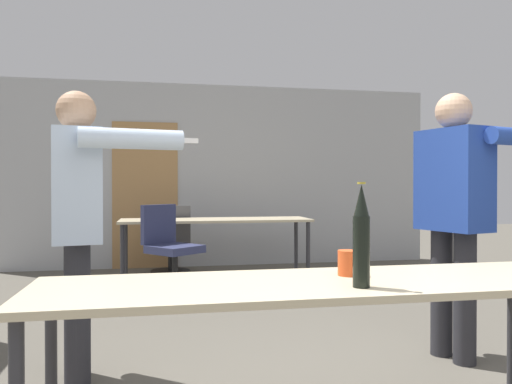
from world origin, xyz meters
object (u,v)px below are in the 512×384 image
(person_left_plaid, at_px, (79,208))
(person_near_casual, at_px, (455,200))
(beer_bottle, at_px, (361,238))
(office_chair_side_rolled, at_px, (170,252))
(office_chair_far_left, at_px, (171,242))
(drink_cup, at_px, (348,263))

(person_left_plaid, relative_size, person_near_casual, 0.97)
(person_near_casual, xyz_separation_m, beer_bottle, (-1.15, -1.15, -0.11))
(person_near_casual, distance_m, office_chair_side_rolled, 3.02)
(office_chair_far_left, bearing_deg, office_chair_side_rolled, -98.79)
(beer_bottle, bearing_deg, office_chair_side_rolled, 100.87)
(office_chair_side_rolled, xyz_separation_m, beer_bottle, (0.67, -3.49, 0.49))
(office_chair_side_rolled, relative_size, drink_cup, 8.49)
(person_near_casual, bearing_deg, drink_cup, -66.12)
(office_chair_side_rolled, xyz_separation_m, office_chair_far_left, (0.04, 1.31, -0.04))
(person_left_plaid, height_order, drink_cup, person_left_plaid)
(person_near_casual, xyz_separation_m, drink_cup, (-1.10, -0.90, -0.25))
(person_left_plaid, relative_size, drink_cup, 15.21)
(person_left_plaid, distance_m, drink_cup, 1.62)
(person_near_casual, relative_size, beer_bottle, 4.26)
(drink_cup, bearing_deg, office_chair_side_rolled, 102.45)
(office_chair_side_rolled, distance_m, beer_bottle, 3.59)
(person_left_plaid, xyz_separation_m, office_chair_far_left, (0.61, 3.58, -0.60))
(person_left_plaid, height_order, person_near_casual, person_near_casual)
(person_left_plaid, height_order, office_chair_far_left, person_left_plaid)
(person_left_plaid, bearing_deg, office_chair_far_left, 160.34)
(person_near_casual, bearing_deg, office_chair_far_left, -169.33)
(person_left_plaid, bearing_deg, drink_cup, 42.96)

